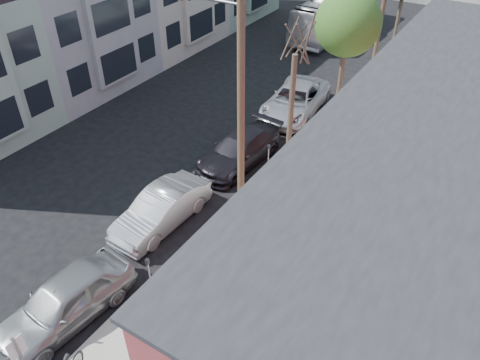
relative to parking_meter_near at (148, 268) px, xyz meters
The scene contains 15 objects.
ground 2.49m from the parking_meter_near, behind, with size 120.00×120.00×0.00m, color black.
sidewalk 11.60m from the parking_meter_near, 80.04° to the left, with size 4.50×58.00×0.15m, color #A7A79B.
cafe_building 8.93m from the parking_meter_near, 38.63° to the left, with size 6.60×20.20×6.61m.
parking_meter_near is the anchor object (origin of this frame).
parking_meter_far 8.17m from the parking_meter_near, 90.00° to the left, with size 0.14×0.14×1.24m.
utility_pole_near 7.05m from the parking_meter_near, 88.54° to the left, with size 3.57×0.28×10.00m.
tree_bare 9.24m from the parking_meter_near, 86.52° to the left, with size 0.24×0.24×5.25m.
tree_leafy_mid 15.47m from the parking_meter_near, 87.89° to the left, with size 3.29×3.29×6.50m.
patron_grey 3.95m from the parking_meter_near, ahead, with size 0.60×0.40×1.65m, color slate.
patron_green 3.21m from the parking_meter_near, 14.10° to the right, with size 0.86×0.67×1.76m, color #317C38.
car_0 2.71m from the parking_meter_near, 122.42° to the right, with size 1.87×4.64×1.58m, color gray.
car_1 3.31m from the parking_meter_near, 122.50° to the left, with size 1.56×4.49×1.48m, color #B1B5BA.
car_2 8.15m from the parking_meter_near, 100.26° to the left, with size 2.02×4.97×1.44m, color black.
car_3 13.88m from the parking_meter_near, 96.00° to the left, with size 2.59×5.62×1.56m, color #ABADB3.
bus 27.65m from the parking_meter_near, 99.87° to the left, with size 2.57×10.97×3.06m, color white.
Camera 1 is at (10.43, -7.83, 12.52)m, focal length 35.00 mm.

